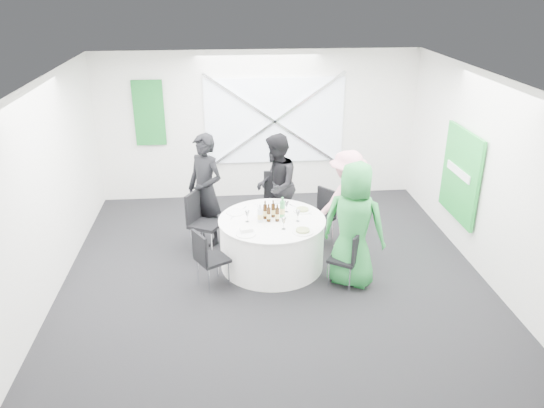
{
  "coord_description": "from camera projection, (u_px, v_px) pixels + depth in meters",
  "views": [
    {
      "loc": [
        -0.64,
        -6.73,
        4.01
      ],
      "look_at": [
        0.0,
        0.2,
        1.0
      ],
      "focal_mm": 35.0,
      "sensor_mm": 36.0,
      "label": 1
    }
  ],
  "objects": [
    {
      "name": "wall_left",
      "position": [
        47.0,
        190.0,
        6.99
      ],
      "size": [
        0.0,
        6.0,
        6.0
      ],
      "primitive_type": "plane",
      "rotation": [
        1.57,
        0.0,
        1.57
      ],
      "color": "white",
      "rests_on": "floor"
    },
    {
      "name": "plate_front_left",
      "position": [
        246.0,
        234.0,
        7.22
      ],
      "size": [
        0.27,
        0.27,
        0.01
      ],
      "color": "white",
      "rests_on": "banquet_table"
    },
    {
      "name": "plate_back_right",
      "position": [
        302.0,
        210.0,
        7.94
      ],
      "size": [
        0.28,
        0.28,
        0.04
      ],
      "color": "white",
      "rests_on": "banquet_table"
    },
    {
      "name": "plate_front_right",
      "position": [
        303.0,
        231.0,
        7.29
      ],
      "size": [
        0.3,
        0.3,
        0.04
      ],
      "color": "white",
      "rests_on": "banquet_table"
    },
    {
      "name": "window_panel",
      "position": [
        274.0,
        121.0,
        9.93
      ],
      "size": [
        2.6,
        0.03,
        1.6
      ],
      "primitive_type": "cube",
      "color": "silver",
      "rests_on": "wall_back"
    },
    {
      "name": "clear_water_bottle",
      "position": [
        260.0,
        215.0,
        7.56
      ],
      "size": [
        0.08,
        0.08,
        0.27
      ],
      "color": "silver",
      "rests_on": "banquet_table"
    },
    {
      "name": "wine_glass_d",
      "position": [
        287.0,
        204.0,
        7.87
      ],
      "size": [
        0.07,
        0.07,
        0.17
      ],
      "color": "white",
      "rests_on": "banquet_table"
    },
    {
      "name": "window_brace_a",
      "position": [
        275.0,
        121.0,
        9.89
      ],
      "size": [
        2.63,
        0.05,
        1.84
      ],
      "primitive_type": "cube",
      "rotation": [
        0.0,
        0.97,
        0.0
      ],
      "color": "silver",
      "rests_on": "window_panel"
    },
    {
      "name": "person_woman_pink",
      "position": [
        347.0,
        201.0,
        8.18
      ],
      "size": [
        1.15,
        0.82,
        1.61
      ],
      "primitive_type": "imported",
      "rotation": [
        0.0,
        0.0,
        -2.78
      ],
      "color": "pink",
      "rests_on": "floor"
    },
    {
      "name": "green_sign",
      "position": [
        460.0,
        175.0,
        8.11
      ],
      "size": [
        0.05,
        1.2,
        1.4
      ],
      "primitive_type": "cube",
      "color": "green",
      "rests_on": "wall_right"
    },
    {
      "name": "person_woman_green",
      "position": [
        354.0,
        225.0,
        7.18
      ],
      "size": [
        1.04,
        0.92,
        1.79
      ],
      "primitive_type": "imported",
      "rotation": [
        0.0,
        0.0,
        2.64
      ],
      "color": "#248438",
      "rests_on": "floor"
    },
    {
      "name": "chair_back_right",
      "position": [
        322.0,
        212.0,
        8.5
      ],
      "size": [
        0.57,
        0.57,
        0.89
      ],
      "rotation": [
        0.0,
        0.0,
        -0.88
      ],
      "color": "black",
      "rests_on": "floor"
    },
    {
      "name": "wall_right",
      "position": [
        484.0,
        176.0,
        7.49
      ],
      "size": [
        0.0,
        6.0,
        6.0
      ],
      "primitive_type": "plane",
      "rotation": [
        1.57,
        0.0,
        -1.57
      ],
      "color": "white",
      "rests_on": "floor"
    },
    {
      "name": "fork_c",
      "position": [
        308.0,
        213.0,
        7.86
      ],
      "size": [
        0.09,
        0.14,
        0.01
      ],
      "primitive_type": "cube",
      "rotation": [
        0.0,
        0.0,
        0.56
      ],
      "color": "silver",
      "rests_on": "banquet_table"
    },
    {
      "name": "fork_b",
      "position": [
        277.0,
        203.0,
        8.2
      ],
      "size": [
        0.15,
        0.03,
        0.01
      ],
      "primitive_type": "cube",
      "rotation": [
        0.0,
        0.0,
        1.64
      ],
      "color": "silver",
      "rests_on": "banquet_table"
    },
    {
      "name": "chair_front_left",
      "position": [
        207.0,
        256.0,
        7.21
      ],
      "size": [
        0.54,
        0.54,
        0.86
      ],
      "rotation": [
        0.0,
        0.0,
        2.09
      ],
      "color": "black",
      "rests_on": "floor"
    },
    {
      "name": "green_banner",
      "position": [
        149.0,
        113.0,
        9.65
      ],
      "size": [
        0.55,
        0.04,
        1.2
      ],
      "primitive_type": "cube",
      "color": "#146826",
      "rests_on": "wall_back"
    },
    {
      "name": "knife_a",
      "position": [
        233.0,
        217.0,
        7.73
      ],
      "size": [
        0.08,
        0.14,
        0.01
      ],
      "primitive_type": "cube",
      "rotation": [
        0.0,
        0.0,
        2.65
      ],
      "color": "silver",
      "rests_on": "banquet_table"
    },
    {
      "name": "beer_bottle_a",
      "position": [
        265.0,
        212.0,
        7.66
      ],
      "size": [
        0.06,
        0.06,
        0.28
      ],
      "color": "#341C09",
      "rests_on": "banquet_table"
    },
    {
      "name": "knife_c",
      "position": [
        293.0,
        206.0,
        8.12
      ],
      "size": [
        0.1,
        0.13,
        0.01
      ],
      "primitive_type": "cube",
      "rotation": [
        0.0,
        0.0,
        0.6
      ],
      "color": "silver",
      "rests_on": "banquet_table"
    },
    {
      "name": "person_man_back_left",
      "position": [
        205.0,
        190.0,
        8.32
      ],
      "size": [
        0.78,
        0.76,
        1.81
      ],
      "primitive_type": "imported",
      "rotation": [
        0.0,
        0.0,
        -0.72
      ],
      "color": "black",
      "rests_on": "floor"
    },
    {
      "name": "chair_back_left",
      "position": [
        201.0,
        217.0,
        8.17
      ],
      "size": [
        0.6,
        0.6,
        0.98
      ],
      "rotation": [
        0.0,
        0.0,
        1.08
      ],
      "color": "black",
      "rests_on": "floor"
    },
    {
      "name": "wine_glass_a",
      "position": [
        284.0,
        221.0,
        7.33
      ],
      "size": [
        0.07,
        0.07,
        0.17
      ],
      "color": "white",
      "rests_on": "banquet_table"
    },
    {
      "name": "plate_back",
      "position": [
        265.0,
        205.0,
        8.12
      ],
      "size": [
        0.25,
        0.25,
        0.01
      ],
      "color": "white",
      "rests_on": "banquet_table"
    },
    {
      "name": "fork_a",
      "position": [
        244.0,
        208.0,
        8.03
      ],
      "size": [
        0.09,
        0.14,
        0.01
      ],
      "primitive_type": "cube",
      "rotation": [
        0.0,
        0.0,
        2.62
      ],
      "color": "silver",
      "rests_on": "banquet_table"
    },
    {
      "name": "beer_bottle_d",
      "position": [
        269.0,
        215.0,
        7.57
      ],
      "size": [
        0.06,
        0.06,
        0.27
      ],
      "color": "#341C09",
      "rests_on": "banquet_table"
    },
    {
      "name": "wall_front",
      "position": [
        306.0,
        310.0,
        4.5
      ],
      "size": [
        6.0,
        0.0,
        6.0
      ],
      "primitive_type": "plane",
      "rotation": [
        -1.57,
        0.0,
        0.0
      ],
      "color": "white",
      "rests_on": "floor"
    },
    {
      "name": "knife_b",
      "position": [
        259.0,
        204.0,
        8.17
      ],
      "size": [
        0.15,
        0.02,
        0.01
      ],
      "primitive_type": "cube",
      "rotation": [
        0.0,
        0.0,
        1.54
      ],
      "color": "silver",
      "rests_on": "banquet_table"
    },
    {
      "name": "napkin",
      "position": [
        246.0,
        230.0,
        7.28
      ],
      "size": [
        0.19,
        0.15,
        0.05
      ],
      "primitive_type": "cube",
      "rotation": [
        0.0,
        0.0,
        0.23
      ],
      "color": "white",
      "rests_on": "plate_front_left"
    },
    {
      "name": "wine_glass_b",
      "position": [
        247.0,
        214.0,
        7.55
      ],
      "size": [
        0.07,
        0.07,
        0.17
      ],
      "color": "white",
      "rests_on": "banquet_table"
    },
    {
      "name": "banquet_table",
      "position": [
        272.0,
        242.0,
        7.83
      ],
      "size": [
        1.56,
        1.56,
        0.76
      ],
      "color": "white",
      "rests_on": "floor"
    },
    {
      "name": "chair_back",
      "position": [
        277.0,
        198.0,
        8.81
      ],
      "size": [
        0.53,
        0.54,
        1.03
      ],
      "rotation": [
        0.0,
        0.0,
        -0.16
      ],
      "color": "black",
      "rests_on": "floor"
    },
    {
      "name": "green_water_bottle",
      "position": [
        282.0,
        209.0,
        7.69
      ],
      "size": [
        0.08,
        0.08,
        0.31
      ],
      "color": "#41A959",
      "rests_on": "banquet_table"
    },
    {
      "name": "beer_bottle_b",
      "position": [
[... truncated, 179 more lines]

